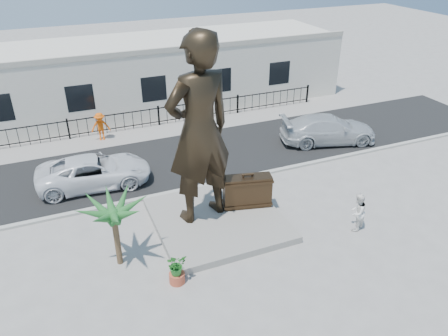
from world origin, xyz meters
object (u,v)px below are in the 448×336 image
at_px(tourist, 357,212).
at_px(car_white, 94,171).
at_px(statue, 199,131).
at_px(suitcase, 247,191).

distance_m(tourist, car_white, 12.29).
relative_size(tourist, car_white, 0.32).
distance_m(statue, car_white, 7.00).
bearing_deg(car_white, suitcase, -125.43).
bearing_deg(car_white, tourist, -125.25).
height_order(suitcase, tourist, suitcase).
distance_m(suitcase, tourist, 4.65).
xyz_separation_m(statue, suitcase, (2.09, -0.12, -3.16)).
bearing_deg(suitcase, tourist, -26.18).
distance_m(statue, tourist, 7.27).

